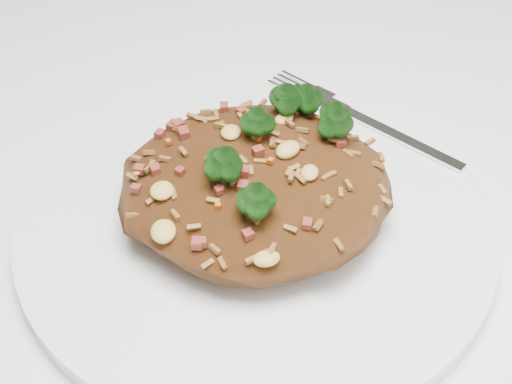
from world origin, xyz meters
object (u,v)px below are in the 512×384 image
(fried_rice, at_px, (258,174))
(fork, at_px, (372,124))
(dining_table, at_px, (385,367))
(plate, at_px, (256,217))

(fried_rice, xyz_separation_m, fork, (0.08, 0.08, -0.03))
(dining_table, bearing_deg, fried_rice, 150.00)
(plate, xyz_separation_m, fried_rice, (0.00, 0.00, 0.04))
(dining_table, distance_m, plate, 0.14)
(plate, bearing_deg, fork, 44.99)
(plate, height_order, fried_rice, fried_rice)
(fork, bearing_deg, fried_rice, -93.51)
(fork, bearing_deg, plate, -93.53)
(dining_table, xyz_separation_m, fork, (-0.00, 0.13, 0.11))
(dining_table, height_order, plate, plate)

